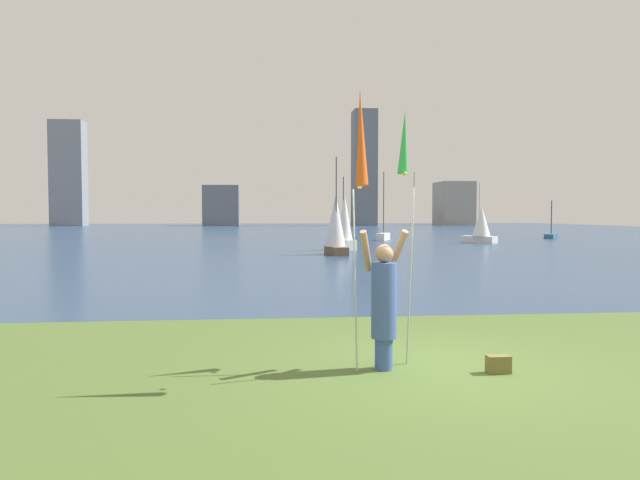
{
  "coord_description": "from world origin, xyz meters",
  "views": [
    {
      "loc": [
        -2.36,
        -7.9,
        2.15
      ],
      "look_at": [
        -0.77,
        8.73,
        1.38
      ],
      "focal_mm": 32.59,
      "sensor_mm": 36.0,
      "label": 1
    }
  ],
  "objects_px": {
    "kite_flag_left": "(361,142)",
    "kite_flag_right": "(404,150)",
    "sailboat_7": "(344,225)",
    "sailboat_1": "(336,225)",
    "sailboat_4": "(384,236)",
    "bag": "(498,364)",
    "sailboat_0": "(481,225)",
    "sailboat_2": "(551,235)",
    "person": "(384,301)"
  },
  "relations": [
    {
      "from": "kite_flag_left",
      "to": "sailboat_1",
      "type": "height_order",
      "value": "sailboat_1"
    },
    {
      "from": "kite_flag_left",
      "to": "sailboat_4",
      "type": "distance_m",
      "value": 39.67
    },
    {
      "from": "sailboat_0",
      "to": "sailboat_7",
      "type": "bearing_deg",
      "value": -145.96
    },
    {
      "from": "sailboat_4",
      "to": "sailboat_1",
      "type": "bearing_deg",
      "value": -110.13
    },
    {
      "from": "sailboat_1",
      "to": "sailboat_2",
      "type": "bearing_deg",
      "value": 40.94
    },
    {
      "from": "kite_flag_left",
      "to": "sailboat_1",
      "type": "distance_m",
      "value": 22.83
    },
    {
      "from": "kite_flag_right",
      "to": "bag",
      "type": "bearing_deg",
      "value": -36.38
    },
    {
      "from": "kite_flag_right",
      "to": "sailboat_2",
      "type": "height_order",
      "value": "kite_flag_right"
    },
    {
      "from": "kite_flag_left",
      "to": "sailboat_1",
      "type": "relative_size",
      "value": 0.75
    },
    {
      "from": "sailboat_2",
      "to": "sailboat_0",
      "type": "bearing_deg",
      "value": -141.25
    },
    {
      "from": "bag",
      "to": "sailboat_0",
      "type": "xyz_separation_m",
      "value": [
        12.68,
        33.71,
        1.17
      ]
    },
    {
      "from": "sailboat_2",
      "to": "sailboat_4",
      "type": "relative_size",
      "value": 0.6
    },
    {
      "from": "kite_flag_left",
      "to": "sailboat_0",
      "type": "xyz_separation_m",
      "value": [
        14.57,
        33.74,
        -1.77
      ]
    },
    {
      "from": "kite_flag_left",
      "to": "sailboat_7",
      "type": "bearing_deg",
      "value": 82.58
    },
    {
      "from": "bag",
      "to": "sailboat_4",
      "type": "xyz_separation_m",
      "value": [
        6.46,
        38.66,
        0.25
      ]
    },
    {
      "from": "person",
      "to": "bag",
      "type": "xyz_separation_m",
      "value": [
        1.5,
        -0.34,
        -0.83
      ]
    },
    {
      "from": "person",
      "to": "sailboat_4",
      "type": "xyz_separation_m",
      "value": [
        7.96,
        38.33,
        -0.58
      ]
    },
    {
      "from": "sailboat_4",
      "to": "kite_flag_left",
      "type": "bearing_deg",
      "value": -102.17
    },
    {
      "from": "kite_flag_right",
      "to": "sailboat_1",
      "type": "distance_m",
      "value": 21.91
    },
    {
      "from": "sailboat_1",
      "to": "sailboat_7",
      "type": "bearing_deg",
      "value": 75.08
    },
    {
      "from": "sailboat_0",
      "to": "sailboat_1",
      "type": "relative_size",
      "value": 0.86
    },
    {
      "from": "sailboat_1",
      "to": "sailboat_4",
      "type": "xyz_separation_m",
      "value": [
        5.88,
        16.05,
        -1.16
      ]
    },
    {
      "from": "kite_flag_right",
      "to": "sailboat_4",
      "type": "distance_m",
      "value": 38.69
    },
    {
      "from": "person",
      "to": "sailboat_0",
      "type": "distance_m",
      "value": 36.26
    },
    {
      "from": "sailboat_0",
      "to": "sailboat_4",
      "type": "height_order",
      "value": "sailboat_4"
    },
    {
      "from": "person",
      "to": "sailboat_1",
      "type": "height_order",
      "value": "sailboat_1"
    },
    {
      "from": "sailboat_4",
      "to": "sailboat_7",
      "type": "height_order",
      "value": "sailboat_4"
    },
    {
      "from": "sailboat_0",
      "to": "bag",
      "type": "bearing_deg",
      "value": -110.61
    },
    {
      "from": "kite_flag_right",
      "to": "bag",
      "type": "distance_m",
      "value": 3.25
    },
    {
      "from": "sailboat_2",
      "to": "kite_flag_right",
      "type": "bearing_deg",
      "value": -119.7
    },
    {
      "from": "kite_flag_left",
      "to": "kite_flag_right",
      "type": "height_order",
      "value": "kite_flag_left"
    },
    {
      "from": "kite_flag_left",
      "to": "sailboat_0",
      "type": "distance_m",
      "value": 36.8
    },
    {
      "from": "kite_flag_left",
      "to": "sailboat_7",
      "type": "relative_size",
      "value": 0.88
    },
    {
      "from": "kite_flag_right",
      "to": "sailboat_7",
      "type": "relative_size",
      "value": 0.84
    },
    {
      "from": "sailboat_0",
      "to": "sailboat_7",
      "type": "xyz_separation_m",
      "value": [
        -11.16,
        -7.54,
        0.21
      ]
    },
    {
      "from": "person",
      "to": "kite_flag_right",
      "type": "bearing_deg",
      "value": 69.71
    },
    {
      "from": "sailboat_2",
      "to": "sailboat_4",
      "type": "distance_m",
      "value": 15.59
    },
    {
      "from": "person",
      "to": "sailboat_2",
      "type": "xyz_separation_m",
      "value": [
        23.36,
        40.74,
        -0.71
      ]
    },
    {
      "from": "kite_flag_right",
      "to": "bag",
      "type": "height_order",
      "value": "kite_flag_right"
    },
    {
      "from": "sailboat_0",
      "to": "sailboat_4",
      "type": "bearing_deg",
      "value": 141.51
    },
    {
      "from": "sailboat_4",
      "to": "sailboat_7",
      "type": "xyz_separation_m",
      "value": [
        -4.93,
        -12.49,
        1.13
      ]
    },
    {
      "from": "kite_flag_left",
      "to": "sailboat_4",
      "type": "relative_size",
      "value": 0.69
    },
    {
      "from": "kite_flag_left",
      "to": "sailboat_0",
      "type": "bearing_deg",
      "value": 66.65
    },
    {
      "from": "sailboat_2",
      "to": "sailboat_1",
      "type": "bearing_deg",
      "value": -139.06
    },
    {
      "from": "bag",
      "to": "sailboat_7",
      "type": "distance_m",
      "value": 26.25
    },
    {
      "from": "sailboat_0",
      "to": "sailboat_1",
      "type": "xyz_separation_m",
      "value": [
        -12.11,
        -11.1,
        0.24
      ]
    },
    {
      "from": "sailboat_2",
      "to": "sailboat_4",
      "type": "xyz_separation_m",
      "value": [
        -15.4,
        -2.41,
        0.14
      ]
    },
    {
      "from": "sailboat_2",
      "to": "sailboat_7",
      "type": "distance_m",
      "value": 25.24
    },
    {
      "from": "kite_flag_left",
      "to": "sailboat_4",
      "type": "height_order",
      "value": "sailboat_4"
    },
    {
      "from": "person",
      "to": "kite_flag_left",
      "type": "height_order",
      "value": "kite_flag_left"
    }
  ]
}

